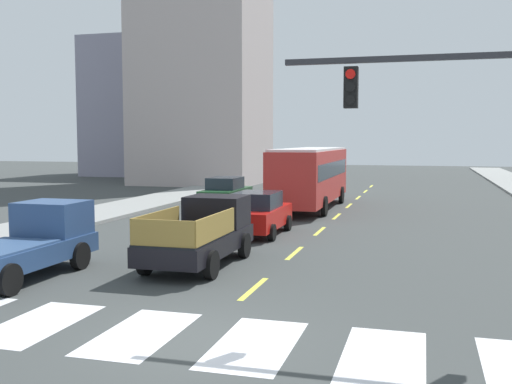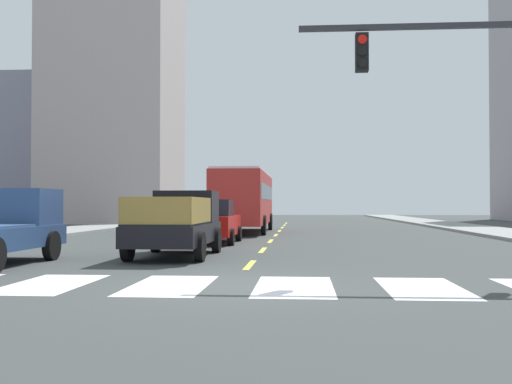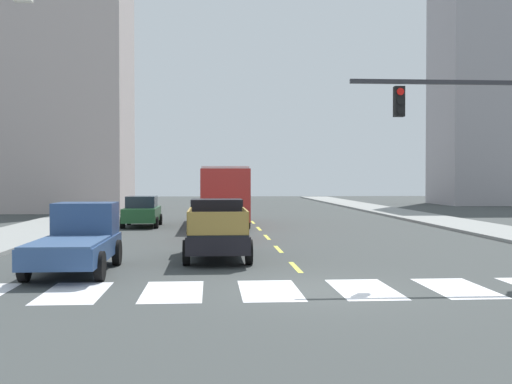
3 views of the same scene
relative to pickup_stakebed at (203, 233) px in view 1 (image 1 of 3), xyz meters
name	(u,v)px [view 1 (image 1 of 3)]	position (x,y,z in m)	size (l,w,h in m)	color
ground_plane	(196,339)	(2.37, -6.67, -0.94)	(160.00, 160.00, 0.00)	#3A3E3E
sidewalk_left	(114,210)	(-9.32, 11.33, -0.86)	(3.70, 110.00, 0.15)	gray
crosswalk_stripe_2	(38,323)	(-1.13, -6.67, -0.93)	(1.44, 3.01, 0.01)	silver
crosswalk_stripe_3	(141,333)	(1.20, -6.67, -0.93)	(1.44, 3.01, 0.01)	silver
crosswalk_stripe_4	(255,344)	(3.54, -6.67, -0.93)	(1.44, 3.01, 0.01)	silver
crosswalk_stripe_5	(383,356)	(5.87, -6.67, -0.93)	(1.44, 3.01, 0.01)	silver
lane_dash_0	(254,289)	(2.37, -2.67, -0.93)	(0.16, 2.40, 0.01)	#D7D545
lane_dash_1	(295,253)	(2.37, 2.33, -0.93)	(0.16, 2.40, 0.01)	#D7D545
lane_dash_2	(320,231)	(2.37, 7.33, -0.93)	(0.16, 2.40, 0.01)	#D7D545
lane_dash_3	(337,216)	(2.37, 12.33, -0.93)	(0.16, 2.40, 0.01)	#D7D545
lane_dash_4	(349,206)	(2.37, 17.33, -0.93)	(0.16, 2.40, 0.01)	#D7D545
lane_dash_5	(358,198)	(2.37, 22.33, -0.93)	(0.16, 2.40, 0.01)	#D7D545
lane_dash_6	(365,191)	(2.37, 27.33, -0.93)	(0.16, 2.40, 0.01)	#D7D545
lane_dash_7	(371,186)	(2.37, 32.33, -0.93)	(0.16, 2.40, 0.01)	#D7D545
pickup_stakebed	(203,233)	(0.00, 0.00, 0.00)	(2.18, 5.20, 1.96)	black
pickup_dark	(28,243)	(-4.12, -2.90, -0.02)	(2.18, 5.20, 1.96)	navy
city_bus	(311,173)	(0.52, 15.18, 1.02)	(2.72, 10.80, 3.32)	#B12C27
sedan_near_left	(226,193)	(-4.05, 14.25, -0.08)	(2.02, 4.40, 1.72)	#1F5029
sedan_mid	(258,213)	(0.15, 5.77, -0.08)	(2.02, 4.40, 1.72)	red
block_mid_right	(150,108)	(-22.21, 42.65, 6.22)	(11.15, 10.87, 14.32)	#8C8A9F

